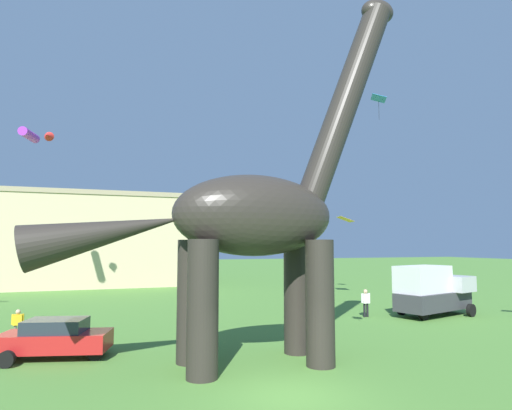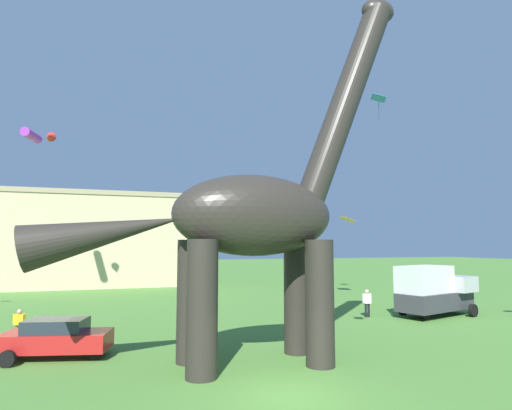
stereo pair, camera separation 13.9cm
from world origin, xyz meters
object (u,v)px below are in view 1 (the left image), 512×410
(kite_far_left, at_px, (350,108))
(kite_trailing, at_px, (33,135))
(person_watching_child, at_px, (18,322))
(kite_near_low, at_px, (345,219))
(parked_sedan_left, at_px, (55,338))
(dinosaur_sculpture, at_px, (253,215))
(kite_high_right, at_px, (379,99))
(parked_box_truck, at_px, (432,290))
(person_vendor_side, at_px, (366,300))

(kite_far_left, distance_m, kite_trailing, 25.27)
(person_watching_child, bearing_deg, kite_near_low, 64.62)
(parked_sedan_left, bearing_deg, kite_trailing, 116.53)
(dinosaur_sculpture, distance_m, kite_trailing, 24.92)
(person_watching_child, height_order, kite_trailing, kite_trailing)
(kite_trailing, bearing_deg, kite_high_right, -56.29)
(parked_box_truck, distance_m, kite_far_left, 15.58)
(parked_sedan_left, xyz_separation_m, kite_trailing, (-3.73, 17.59, 12.32))
(kite_far_left, bearing_deg, parked_sedan_left, -153.75)
(person_watching_child, relative_size, person_vendor_side, 0.84)
(parked_sedan_left, relative_size, parked_box_truck, 0.76)
(dinosaur_sculpture, xyz_separation_m, kite_trailing, (-10.93, 21.12, 7.42))
(kite_near_low, relative_size, kite_trailing, 0.77)
(dinosaur_sculpture, bearing_deg, kite_near_low, 56.95)
(person_watching_child, xyz_separation_m, kite_trailing, (-1.70, 13.45, 12.24))
(person_watching_child, bearing_deg, person_vendor_side, 43.45)
(person_watching_child, relative_size, kite_near_low, 0.72)
(parked_sedan_left, height_order, person_vendor_side, person_vendor_side)
(kite_near_low, distance_m, kite_trailing, 26.61)
(person_watching_child, bearing_deg, parked_sedan_left, -20.94)
(person_watching_child, height_order, kite_far_left, kite_far_left)
(person_vendor_side, distance_m, kite_high_right, 14.71)
(kite_far_left, bearing_deg, dinosaur_sculpture, -133.97)
(person_watching_child, bearing_deg, kite_high_right, 7.67)
(person_watching_child, height_order, person_vendor_side, person_vendor_side)
(parked_sedan_left, xyz_separation_m, person_vendor_side, (17.51, 4.33, 0.24))
(parked_sedan_left, height_order, person_watching_child, parked_sedan_left)
(dinosaur_sculpture, relative_size, person_watching_child, 10.81)
(dinosaur_sculpture, xyz_separation_m, kite_high_right, (4.52, -2.04, 4.57))
(dinosaur_sculpture, distance_m, person_watching_child, 12.93)
(kite_far_left, bearing_deg, person_vendor_side, -115.72)
(person_vendor_side, distance_m, kite_trailing, 27.80)
(person_watching_child, bearing_deg, dinosaur_sculpture, 3.20)
(parked_box_truck, bearing_deg, kite_near_low, 73.76)
(dinosaur_sculpture, distance_m, parked_box_truck, 16.57)
(kite_trailing, bearing_deg, parked_sedan_left, -78.02)
(person_vendor_side, bearing_deg, parked_sedan_left, 179.99)
(parked_box_truck, xyz_separation_m, kite_high_right, (-10.05, -8.83, 8.62))
(parked_sedan_left, bearing_deg, parked_box_truck, 23.06)
(kite_high_right, bearing_deg, parked_box_truck, 41.32)
(parked_sedan_left, bearing_deg, person_vendor_side, 28.44)
(kite_high_right, bearing_deg, person_watching_child, 144.77)
(kite_far_left, xyz_separation_m, kite_near_low, (1.58, 3.66, -8.82))
(parked_box_truck, bearing_deg, parked_sedan_left, 172.53)
(person_watching_child, relative_size, kite_high_right, 1.54)
(dinosaur_sculpture, height_order, person_watching_child, dinosaur_sculpture)
(person_watching_child, distance_m, kite_far_left, 27.33)
(parked_box_truck, height_order, kite_far_left, kite_far_left)
(dinosaur_sculpture, bearing_deg, person_watching_child, 147.64)
(kite_trailing, bearing_deg, person_vendor_side, -31.98)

